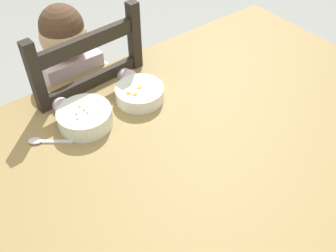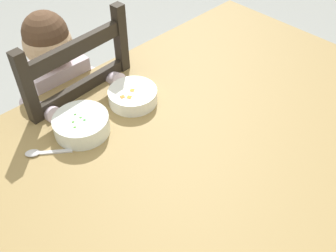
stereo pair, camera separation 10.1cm
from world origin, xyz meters
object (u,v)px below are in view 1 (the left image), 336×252
(dining_table, at_px, (202,162))
(bowl_of_carrots, at_px, (140,93))
(dining_chair, at_px, (84,118))
(bowl_of_peas, at_px, (85,117))
(spoon, at_px, (42,141))
(child_figure, at_px, (77,87))

(dining_table, xyz_separation_m, bowl_of_carrots, (-0.03, 0.29, 0.10))
(dining_chair, relative_size, bowl_of_peas, 5.66)
(bowl_of_carrots, bearing_deg, dining_chair, 108.42)
(dining_table, distance_m, dining_chair, 0.63)
(dining_chair, xyz_separation_m, bowl_of_carrots, (0.10, -0.30, 0.28))
(dining_table, relative_size, dining_chair, 1.65)
(bowl_of_carrots, relative_size, spoon, 1.35)
(bowl_of_peas, height_order, bowl_of_carrots, bowl_of_peas)
(dining_chair, distance_m, spoon, 0.46)
(dining_table, xyz_separation_m, bowl_of_peas, (-0.24, 0.29, 0.11))
(child_figure, distance_m, bowl_of_carrots, 0.33)
(child_figure, distance_m, bowl_of_peas, 0.33)
(bowl_of_carrots, bearing_deg, dining_table, -84.03)
(dining_chair, bearing_deg, spoon, -131.19)
(dining_chair, relative_size, child_figure, 1.01)
(bowl_of_peas, distance_m, spoon, 0.15)
(dining_chair, xyz_separation_m, spoon, (-0.25, -0.29, 0.26))
(child_figure, distance_m, spoon, 0.38)
(dining_chair, bearing_deg, bowl_of_carrots, -71.58)
(dining_table, height_order, bowl_of_peas, bowl_of_peas)
(dining_table, relative_size, bowl_of_peas, 9.32)
(dining_table, xyz_separation_m, dining_chair, (-0.13, 0.59, -0.18))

